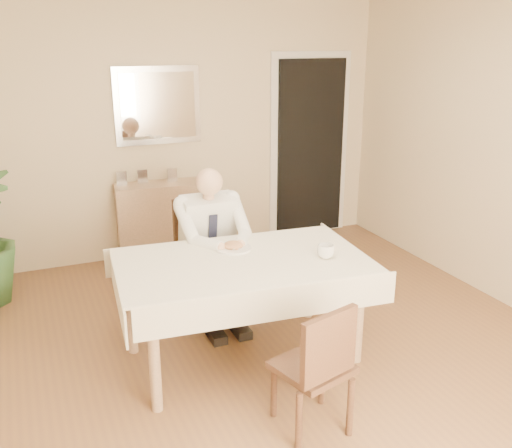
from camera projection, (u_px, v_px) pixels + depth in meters
name	position (u px, v px, depth m)	size (l,w,h in m)	color
room	(278.00, 187.00, 3.58)	(5.00, 5.02, 2.60)	brown
doorway	(310.00, 148.00, 6.40)	(0.96, 0.07, 2.10)	silver
mirror	(158.00, 106.00, 5.61)	(0.86, 0.04, 0.76)	silver
dining_table	(243.00, 271.00, 3.92)	(1.80, 1.16, 0.75)	tan
chair_far	(203.00, 247.00, 4.73)	(0.50, 0.50, 0.95)	#442A1A
chair_near	(319.00, 364.00, 3.20)	(0.48, 0.48, 0.82)	#442A1A
seated_man	(214.00, 241.00, 4.43)	(0.48, 0.72, 1.24)	white
plate	(233.00, 248.00, 4.08)	(0.26, 0.26, 0.02)	white
food	(233.00, 245.00, 4.07)	(0.14, 0.14, 0.06)	#95623C
knife	(241.00, 248.00, 4.04)	(0.01, 0.01, 0.13)	silver
fork	(231.00, 249.00, 4.01)	(0.01, 0.01, 0.13)	silver
coffee_mug	(326.00, 251.00, 3.91)	(0.12, 0.12, 0.09)	white
sideboard	(167.00, 221.00, 5.84)	(1.00, 0.34, 0.80)	tan
photo_frame_left	(122.00, 179.00, 5.59)	(0.10, 0.02, 0.14)	silver
photo_frame_center	(142.00, 177.00, 5.67)	(0.10, 0.02, 0.14)	silver
photo_frame_right	(172.00, 175.00, 5.72)	(0.10, 0.02, 0.14)	silver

